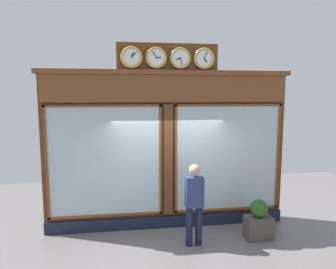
# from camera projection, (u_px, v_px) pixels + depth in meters

# --- Properties ---
(shop_facade) EXTENTS (5.62, 0.42, 4.18)m
(shop_facade) POSITION_uv_depth(u_px,v_px,m) (167.00, 148.00, 7.05)
(shop_facade) COLOR #5B3319
(shop_facade) RESTS_ON ground_plane
(pedestrian) EXTENTS (0.36, 0.22, 1.69)m
(pedestrian) POSITION_uv_depth(u_px,v_px,m) (194.00, 201.00, 6.19)
(pedestrian) COLOR #191E38
(pedestrian) RESTS_ON ground_plane
(planter_box) EXTENTS (0.56, 0.36, 0.48)m
(planter_box) POSITION_uv_depth(u_px,v_px,m) (258.00, 227.00, 6.58)
(planter_box) COLOR #4C4742
(planter_box) RESTS_ON ground_plane
(planter_shrub) EXTENTS (0.37, 0.37, 0.37)m
(planter_shrub) POSITION_uv_depth(u_px,v_px,m) (259.00, 208.00, 6.52)
(planter_shrub) COLOR #285623
(planter_shrub) RESTS_ON planter_box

